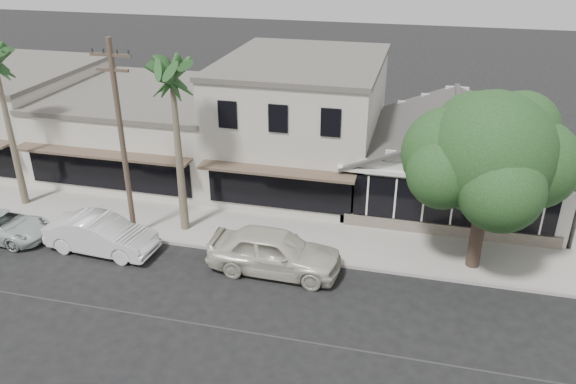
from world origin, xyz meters
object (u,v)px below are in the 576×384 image
(car_1, at_px, (101,235))
(car_2, at_px, (3,225))
(car_0, at_px, (274,251))
(shade_tree, at_px, (488,155))
(utility_pole, at_px, (122,138))

(car_1, bearing_deg, car_2, 93.90)
(car_2, bearing_deg, car_0, -85.68)
(car_2, distance_m, shade_tree, 21.24)
(utility_pole, bearing_deg, shade_tree, 4.62)
(utility_pole, height_order, shade_tree, utility_pole)
(car_2, bearing_deg, utility_pole, -72.32)
(utility_pole, height_order, car_0, utility_pole)
(utility_pole, relative_size, car_1, 1.84)
(car_0, bearing_deg, car_1, 93.28)
(utility_pole, height_order, car_2, utility_pole)
(utility_pole, distance_m, car_1, 4.31)
(car_0, relative_size, car_1, 1.12)
(utility_pole, distance_m, car_0, 8.07)
(utility_pole, relative_size, car_2, 2.00)
(car_1, bearing_deg, utility_pole, -22.85)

